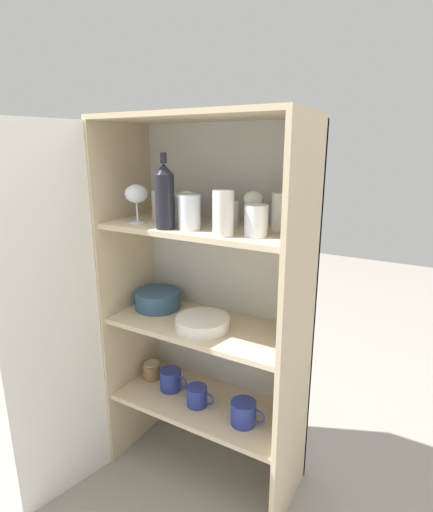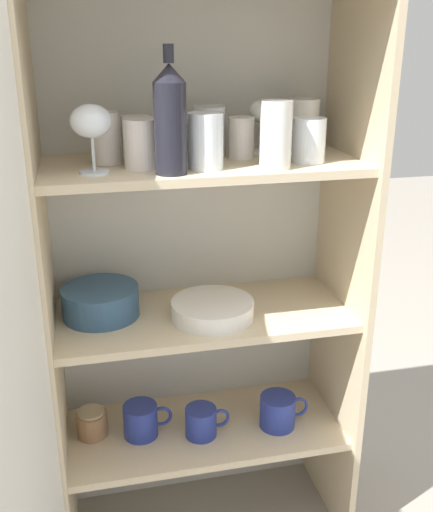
{
  "view_description": "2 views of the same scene",
  "coord_description": "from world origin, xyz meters",
  "px_view_note": "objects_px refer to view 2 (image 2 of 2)",
  "views": [
    {
      "loc": [
        0.76,
        -1.05,
        1.34
      ],
      "look_at": [
        0.04,
        0.19,
        0.95
      ],
      "focal_mm": 28.0,
      "sensor_mm": 36.0,
      "label": 1
    },
    {
      "loc": [
        -0.27,
        -1.19,
        1.35
      ],
      "look_at": [
        0.04,
        0.19,
        0.81
      ],
      "focal_mm": 42.0,
      "sensor_mm": 36.0,
      "label": 2
    }
  ],
  "objects_px": {
    "wine_bottle": "(170,119)",
    "mixing_bowl_large": "(101,300)",
    "storage_jar": "(92,423)",
    "plate_stack_white": "(213,309)",
    "coffee_mug_primary": "(202,422)"
  },
  "relations": [
    {
      "from": "mixing_bowl_large",
      "to": "storage_jar",
      "type": "height_order",
      "value": "mixing_bowl_large"
    },
    {
      "from": "plate_stack_white",
      "to": "mixing_bowl_large",
      "type": "relative_size",
      "value": 1.08
    },
    {
      "from": "plate_stack_white",
      "to": "mixing_bowl_large",
      "type": "xyz_separation_m",
      "value": [
        -0.27,
        0.07,
        0.02
      ]
    },
    {
      "from": "wine_bottle",
      "to": "mixing_bowl_large",
      "type": "relative_size",
      "value": 1.37
    },
    {
      "from": "plate_stack_white",
      "to": "coffee_mug_primary",
      "type": "bearing_deg",
      "value": 173.89
    },
    {
      "from": "coffee_mug_primary",
      "to": "storage_jar",
      "type": "height_order",
      "value": "coffee_mug_primary"
    },
    {
      "from": "mixing_bowl_large",
      "to": "storage_jar",
      "type": "xyz_separation_m",
      "value": [
        -0.05,
        -0.0,
        -0.35
      ]
    },
    {
      "from": "storage_jar",
      "to": "mixing_bowl_large",
      "type": "bearing_deg",
      "value": 4.74
    },
    {
      "from": "storage_jar",
      "to": "plate_stack_white",
      "type": "bearing_deg",
      "value": -12.4
    },
    {
      "from": "mixing_bowl_large",
      "to": "storage_jar",
      "type": "bearing_deg",
      "value": -175.26
    },
    {
      "from": "mixing_bowl_large",
      "to": "storage_jar",
      "type": "relative_size",
      "value": 2.3
    },
    {
      "from": "wine_bottle",
      "to": "storage_jar",
      "type": "height_order",
      "value": "wine_bottle"
    },
    {
      "from": "plate_stack_white",
      "to": "storage_jar",
      "type": "xyz_separation_m",
      "value": [
        -0.32,
        0.07,
        -0.34
      ]
    },
    {
      "from": "plate_stack_white",
      "to": "storage_jar",
      "type": "relative_size",
      "value": 2.48
    },
    {
      "from": "storage_jar",
      "to": "wine_bottle",
      "type": "bearing_deg",
      "value": -33.53
    }
  ]
}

